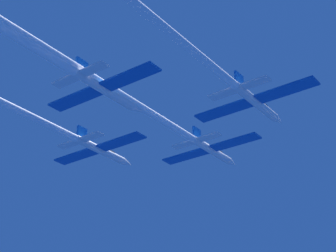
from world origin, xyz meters
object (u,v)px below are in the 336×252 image
jet_left_wing (30,116)px  jet_right_wing (197,54)px  jet_slot (11,33)px  jet_lead (155,116)px

jet_left_wing → jet_right_wing: (24.81, 1.22, 0.10)m
jet_left_wing → jet_slot: 17.26m
jet_right_wing → jet_slot: bearing=-133.3°
jet_left_wing → jet_right_wing: bearing=2.8°
jet_lead → jet_right_wing: bearing=-36.3°
jet_slot → jet_right_wing: bearing=46.7°
jet_lead → jet_slot: size_ratio=1.00×
jet_left_wing → jet_slot: size_ratio=0.97×
jet_lead → jet_right_wing: jet_lead is taller
jet_lead → jet_left_wing: jet_lead is taller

